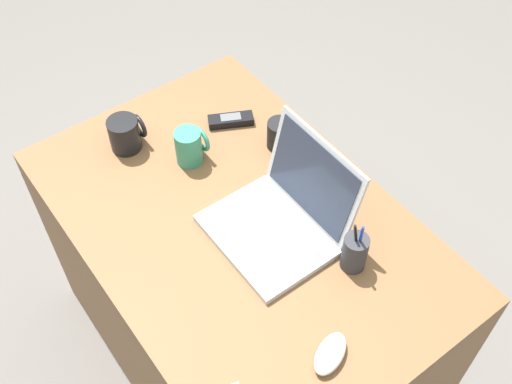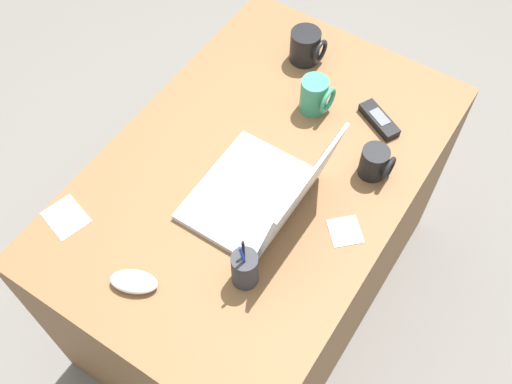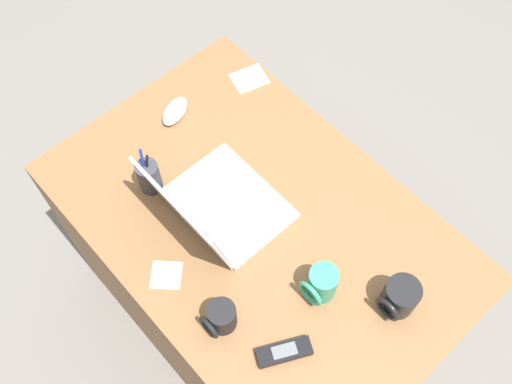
{
  "view_description": "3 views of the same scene",
  "coord_description": "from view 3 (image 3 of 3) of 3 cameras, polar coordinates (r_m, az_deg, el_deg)",
  "views": [
    {
      "loc": [
        0.81,
        -0.54,
        2.04
      ],
      "look_at": [
        0.02,
        0.04,
        0.86
      ],
      "focal_mm": 43.76,
      "sensor_mm": 36.0,
      "label": 1
    },
    {
      "loc": [
        0.75,
        0.49,
        2.03
      ],
      "look_at": [
        0.08,
        0.05,
        0.79
      ],
      "focal_mm": 42.43,
      "sensor_mm": 36.0,
      "label": 2
    },
    {
      "loc": [
        -0.52,
        0.47,
        2.16
      ],
      "look_at": [
        0.03,
        -0.02,
        0.85
      ],
      "focal_mm": 40.79,
      "sensor_mm": 36.0,
      "label": 3
    }
  ],
  "objects": [
    {
      "name": "ground_plane",
      "position": [
        2.27,
        0.07,
        -11.4
      ],
      "size": [
        6.0,
        6.0,
        0.0
      ],
      "primitive_type": "plane",
      "color": "slate"
    },
    {
      "name": "desk",
      "position": [
        1.91,
        0.09,
        -7.89
      ],
      "size": [
        1.14,
        0.75,
        0.76
      ],
      "primitive_type": "cube",
      "color": "brown",
      "rests_on": "ground"
    },
    {
      "name": "laptop",
      "position": [
        1.53,
        -4.04,
        -1.47
      ],
      "size": [
        0.31,
        0.29,
        0.25
      ],
      "color": "silver",
      "rests_on": "desk"
    },
    {
      "name": "computer_mouse",
      "position": [
        1.76,
        -7.95,
        7.86
      ],
      "size": [
        0.1,
        0.12,
        0.03
      ],
      "primitive_type": "ellipsoid",
      "rotation": [
        0.0,
        0.0,
        0.41
      ],
      "color": "white",
      "rests_on": "desk"
    },
    {
      "name": "coffee_mug_white",
      "position": [
        1.47,
        13.86,
        -10.0
      ],
      "size": [
        0.09,
        0.1,
        0.1
      ],
      "color": "black",
      "rests_on": "desk"
    },
    {
      "name": "coffee_mug_tall",
      "position": [
        1.42,
        -3.48,
        -12.19
      ],
      "size": [
        0.07,
        0.08,
        0.09
      ],
      "color": "black",
      "rests_on": "desk"
    },
    {
      "name": "coffee_mug_spare",
      "position": [
        1.45,
        6.39,
        -8.96
      ],
      "size": [
        0.07,
        0.09,
        0.1
      ],
      "color": "#338C6B",
      "rests_on": "desk"
    },
    {
      "name": "cordless_phone",
      "position": [
        1.43,
        2.78,
        -15.39
      ],
      "size": [
        0.1,
        0.14,
        0.03
      ],
      "color": "black",
      "rests_on": "desk"
    },
    {
      "name": "pen_holder",
      "position": [
        1.6,
        -10.45,
        1.52
      ],
      "size": [
        0.06,
        0.06,
        0.17
      ],
      "color": "#333338",
      "rests_on": "desk"
    },
    {
      "name": "paper_note_near_laptop",
      "position": [
        1.84,
        -0.66,
        11.05
      ],
      "size": [
        0.11,
        0.12,
        0.0
      ],
      "primitive_type": "cube",
      "rotation": [
        0.0,
        0.0,
        -0.28
      ],
      "color": "white",
      "rests_on": "desk"
    },
    {
      "name": "paper_note_left",
      "position": [
        1.52,
        -8.79,
        -8.05
      ],
      "size": [
        0.11,
        0.11,
        0.0
      ],
      "primitive_type": "cube",
      "rotation": [
        0.0,
        0.0,
        -0.79
      ],
      "color": "white",
      "rests_on": "desk"
    }
  ]
}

